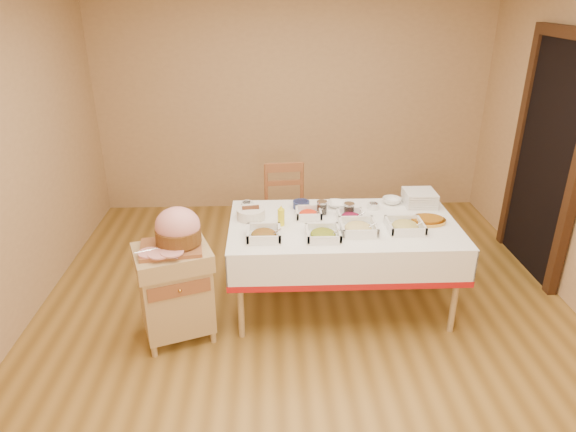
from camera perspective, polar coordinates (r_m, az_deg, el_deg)
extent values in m
plane|color=olive|center=(4.22, 2.17, -11.99)|extent=(5.00, 5.00, 0.00)
plane|color=tan|center=(6.03, 0.53, 12.71)|extent=(4.50, 0.00, 4.50)
cube|color=black|center=(5.18, 26.83, 5.37)|extent=(0.06, 0.90, 2.10)
cube|color=#371F11|center=(4.76, 29.32, 3.38)|extent=(0.08, 0.10, 2.10)
cube|color=#371F11|center=(5.59, 24.33, 7.06)|extent=(0.08, 0.10, 2.10)
cube|color=#371F11|center=(4.98, 29.05, 17.40)|extent=(0.08, 1.10, 0.10)
cube|color=tan|center=(4.14, 6.16, -1.15)|extent=(1.80, 1.00, 0.04)
cylinder|color=tan|center=(3.92, -5.32, -8.96)|extent=(0.05, 0.05, 0.71)
cylinder|color=tan|center=(4.64, -4.86, -3.32)|extent=(0.05, 0.05, 0.71)
cylinder|color=tan|center=(4.16, 18.12, -8.06)|extent=(0.05, 0.05, 0.71)
cylinder|color=tan|center=(4.85, 14.91, -2.86)|extent=(0.05, 0.05, 0.71)
cube|color=white|center=(4.13, 6.17, -0.84)|extent=(1.82, 1.02, 0.01)
cube|color=tan|center=(4.00, -12.32, -8.72)|extent=(0.61, 0.55, 0.53)
cube|color=tan|center=(3.83, -12.76, -4.51)|extent=(0.65, 0.60, 0.13)
cube|color=brown|center=(3.73, -13.07, -8.14)|extent=(0.42, 0.16, 0.11)
sphere|color=gold|center=(3.72, -13.09, -8.23)|extent=(0.03, 0.03, 0.03)
cylinder|color=tan|center=(4.08, -15.49, -13.70)|extent=(0.04, 0.04, 0.09)
cylinder|color=tan|center=(4.36, -14.52, -10.87)|extent=(0.04, 0.04, 0.09)
cylinder|color=tan|center=(4.00, -9.11, -13.86)|extent=(0.04, 0.04, 0.09)
cylinder|color=tan|center=(4.28, -8.60, -10.96)|extent=(0.04, 0.04, 0.09)
cube|color=brown|center=(4.99, -0.17, 0.17)|extent=(0.45, 0.43, 0.03)
cylinder|color=brown|center=(4.92, -1.98, -3.33)|extent=(0.04, 0.04, 0.45)
cylinder|color=brown|center=(5.24, -2.37, -1.54)|extent=(0.04, 0.04, 0.45)
cylinder|color=brown|center=(4.96, 2.15, -3.08)|extent=(0.04, 0.04, 0.45)
cylinder|color=brown|center=(5.28, 1.51, -1.32)|extent=(0.04, 0.04, 0.45)
cylinder|color=brown|center=(5.05, -2.45, 3.19)|extent=(0.04, 0.04, 0.48)
cylinder|color=brown|center=(5.10, 1.56, 3.38)|extent=(0.04, 0.04, 0.48)
cube|color=brown|center=(5.00, -0.44, 5.42)|extent=(0.38, 0.06, 0.09)
cube|color=brown|center=(3.80, -12.87, -3.45)|extent=(0.43, 0.35, 0.03)
ellipsoid|color=pink|center=(3.76, -12.16, -1.06)|extent=(0.32, 0.29, 0.28)
cylinder|color=brown|center=(3.79, -12.07, -2.10)|extent=(0.33, 0.33, 0.11)
cube|color=silver|center=(3.65, -14.18, -4.42)|extent=(0.27, 0.12, 0.00)
cylinder|color=silver|center=(3.75, -14.33, -3.51)|extent=(0.31, 0.09, 0.01)
cube|color=silver|center=(3.86, -2.70, -2.38)|extent=(0.25, 0.25, 0.02)
ellipsoid|color=#A81315|center=(3.84, -2.71, -2.05)|extent=(0.19, 0.19, 0.07)
cylinder|color=silver|center=(3.82, -1.88, -2.15)|extent=(0.15, 0.01, 0.11)
cube|color=silver|center=(3.87, 3.90, -2.35)|extent=(0.25, 0.25, 0.01)
ellipsoid|color=#B28616|center=(3.85, 3.91, -2.03)|extent=(0.19, 0.19, 0.07)
cylinder|color=silver|center=(3.84, 4.78, -2.14)|extent=(0.14, 0.01, 0.10)
cube|color=silver|center=(3.99, 7.78, -1.64)|extent=(0.27, 0.27, 0.02)
ellipsoid|color=#D3BE70|center=(3.98, 7.80, -1.30)|extent=(0.21, 0.21, 0.07)
cylinder|color=silver|center=(3.96, 8.73, -1.41)|extent=(0.15, 0.01, 0.11)
cube|color=silver|center=(4.09, 12.85, -1.41)|extent=(0.27, 0.27, 0.01)
ellipsoid|color=tan|center=(4.08, 12.89, -1.08)|extent=(0.21, 0.21, 0.07)
cylinder|color=silver|center=(4.07, 13.80, -1.21)|extent=(0.14, 0.01, 0.10)
cube|color=silver|center=(4.21, 2.29, -0.01)|extent=(0.21, 0.21, 0.01)
ellipsoid|color=red|center=(4.20, 2.30, 0.25)|extent=(0.16, 0.16, 0.05)
cylinder|color=silver|center=(4.19, 2.94, 0.21)|extent=(0.14, 0.01, 0.10)
cube|color=silver|center=(4.19, 6.97, -0.34)|extent=(0.21, 0.21, 0.01)
ellipsoid|color=maroon|center=(4.18, 6.98, -0.08)|extent=(0.16, 0.16, 0.05)
cylinder|color=silver|center=(4.16, 7.65, -0.12)|extent=(0.14, 0.01, 0.10)
cylinder|color=silver|center=(4.39, -4.53, 1.23)|extent=(0.11, 0.11, 0.05)
cylinder|color=black|center=(4.38, -4.53, 1.43)|extent=(0.09, 0.09, 0.02)
cylinder|color=navy|center=(4.38, 1.47, 1.29)|extent=(0.14, 0.14, 0.06)
cylinder|color=maroon|center=(4.37, 1.47, 1.52)|extent=(0.11, 0.11, 0.02)
cylinder|color=silver|center=(4.42, 9.45, 1.11)|extent=(0.10, 0.10, 0.05)
cylinder|color=red|center=(4.41, 9.46, 1.30)|extent=(0.08, 0.08, 0.02)
imported|color=silver|center=(4.42, 5.47, 1.30)|extent=(0.20, 0.20, 0.04)
imported|color=silver|center=(4.56, 11.45, 1.68)|extent=(0.21, 0.21, 0.05)
cylinder|color=silver|center=(4.26, 3.79, 0.88)|extent=(0.08, 0.08, 0.10)
cylinder|color=silver|center=(4.24, 3.81, 1.58)|extent=(0.09, 0.09, 0.01)
cylinder|color=black|center=(4.27, 3.78, 0.72)|extent=(0.07, 0.07, 0.07)
cylinder|color=silver|center=(4.24, 6.80, 0.65)|extent=(0.08, 0.08, 0.10)
cylinder|color=silver|center=(4.22, 6.83, 1.34)|extent=(0.09, 0.09, 0.01)
cylinder|color=black|center=(4.25, 6.79, 0.48)|extent=(0.07, 0.07, 0.07)
cylinder|color=yellow|center=(4.04, -0.77, -0.14)|extent=(0.05, 0.05, 0.14)
cone|color=yellow|center=(4.00, -0.78, 0.97)|extent=(0.04, 0.04, 0.03)
cylinder|color=white|center=(4.18, -4.15, 0.25)|extent=(0.23, 0.23, 0.08)
cube|color=silver|center=(4.58, 14.33, 1.27)|extent=(0.26, 0.26, 0.01)
cube|color=silver|center=(4.58, 14.35, 1.46)|extent=(0.26, 0.26, 0.01)
cube|color=silver|center=(4.57, 14.37, 1.65)|extent=(0.26, 0.26, 0.01)
cube|color=silver|center=(4.57, 14.39, 1.84)|extent=(0.26, 0.26, 0.01)
cube|color=silver|center=(4.56, 14.41, 2.03)|extent=(0.26, 0.26, 0.01)
cube|color=silver|center=(4.55, 14.43, 2.22)|extent=(0.26, 0.26, 0.01)
cube|color=silver|center=(4.55, 14.45, 2.41)|extent=(0.26, 0.26, 0.01)
cube|color=silver|center=(4.54, 14.47, 2.60)|extent=(0.26, 0.26, 0.01)
ellipsoid|color=gold|center=(4.26, 15.15, -0.51)|extent=(0.31, 0.22, 0.03)
ellipsoid|color=#90540F|center=(4.25, 15.16, -0.37)|extent=(0.26, 0.19, 0.03)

